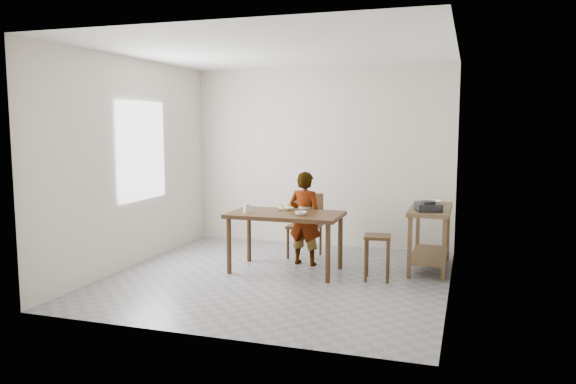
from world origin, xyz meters
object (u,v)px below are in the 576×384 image
(dining_chair, at_px, (304,226))
(child, at_px, (305,218))
(stool, at_px, (377,258))
(dining_table, at_px, (286,242))
(prep_counter, at_px, (430,238))

(dining_chair, bearing_deg, child, -71.95)
(child, xyz_separation_m, dining_chair, (-0.13, 0.41, -0.18))
(dining_chair, bearing_deg, stool, -35.68)
(dining_table, distance_m, stool, 1.17)
(dining_table, xyz_separation_m, stool, (1.16, -0.04, -0.10))
(dining_table, height_order, child, child)
(dining_table, relative_size, dining_chair, 1.59)
(child, relative_size, dining_chair, 1.41)
(dining_table, height_order, stool, dining_table)
(child, bearing_deg, dining_chair, -65.15)
(dining_table, bearing_deg, prep_counter, 22.15)
(dining_table, xyz_separation_m, child, (0.13, 0.41, 0.24))
(child, distance_m, stool, 1.18)
(prep_counter, xyz_separation_m, child, (-1.59, -0.29, 0.22))
(dining_table, bearing_deg, child, 72.08)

